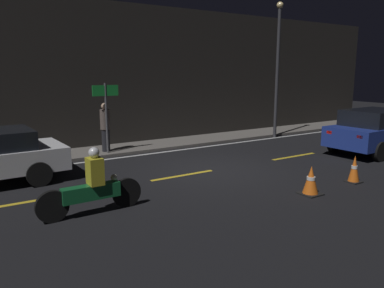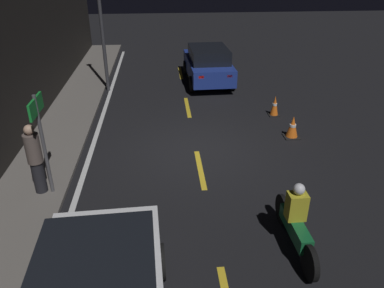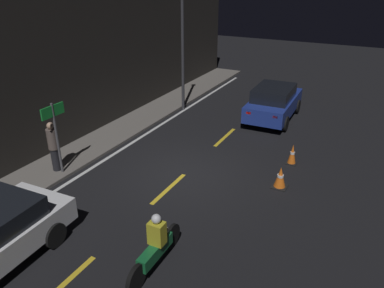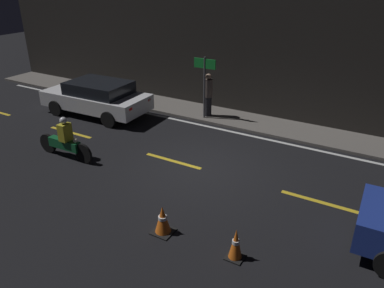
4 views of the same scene
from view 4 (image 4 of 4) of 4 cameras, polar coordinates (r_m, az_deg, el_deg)
name	(u,v)px [view 4 (image 4 of 4)]	position (r m, az deg, el deg)	size (l,w,h in m)	color
ground_plane	(201,169)	(11.28, 1.38, -3.80)	(56.00, 56.00, 0.00)	black
raised_curb	(253,123)	(14.72, 9.31, 3.22)	(28.00, 1.75, 0.10)	#605B56
building_front	(268,48)	(14.91, 11.54, 14.07)	(28.00, 0.30, 5.45)	black
lane_dash_b	(71,132)	(14.48, -18.02, 1.70)	(2.00, 0.14, 0.01)	gold
lane_dash_c	(173,161)	(11.74, -2.90, -2.59)	(2.00, 0.14, 0.01)	gold
lane_dash_d	(319,202)	(10.31, 18.83, -8.32)	(2.00, 0.14, 0.01)	gold
lane_solid_kerb	(242,134)	(13.77, 7.56, 1.55)	(25.20, 0.14, 0.01)	silver
sedan_white	(97,97)	(15.79, -14.28, 6.99)	(4.47, 2.16, 1.40)	silver
motorcycle	(64,141)	(12.37, -18.87, 0.40)	(2.19, 0.36, 1.39)	black
traffic_cone_near	(163,220)	(8.60, -4.49, -11.45)	(0.48, 0.48, 0.69)	black
traffic_cone_mid	(236,244)	(7.96, 6.68, -14.92)	(0.37, 0.37, 0.72)	black
pedestrian	(208,95)	(14.85, 2.49, 7.52)	(0.34, 0.34, 1.71)	black
shop_sign	(205,76)	(14.42, 1.94, 10.36)	(0.90, 0.08, 2.40)	#4C4C51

